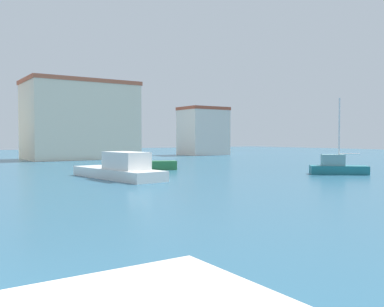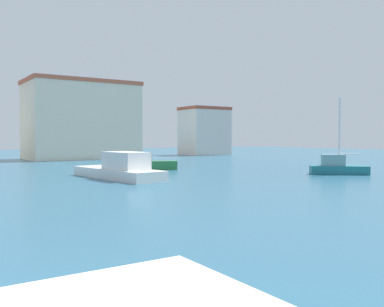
% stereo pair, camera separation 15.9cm
% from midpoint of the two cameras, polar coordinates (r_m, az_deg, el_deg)
% --- Properties ---
extents(water, '(160.00, 160.00, 0.00)m').
position_cam_midpoint_polar(water, '(29.95, -3.59, -3.14)').
color(water, '#285670').
rests_on(water, ground).
extents(sailboat_teal_outer_mooring, '(4.00, 3.68, 5.71)m').
position_cam_midpoint_polar(sailboat_teal_outer_mooring, '(33.79, 18.69, -1.71)').
color(sailboat_teal_outer_mooring, '#1E707A').
rests_on(sailboat_teal_outer_mooring, water).
extents(motorboat_green_distant_east, '(4.69, 2.87, 1.44)m').
position_cam_midpoint_polar(motorboat_green_distant_east, '(36.67, -6.00, -1.37)').
color(motorboat_green_distant_east, '#28703D').
rests_on(motorboat_green_distant_east, water).
extents(motorboat_white_behind_lamppost, '(3.38, 8.63, 1.81)m').
position_cam_midpoint_polar(motorboat_white_behind_lamppost, '(29.00, -9.72, -2.07)').
color(motorboat_white_behind_lamppost, white).
rests_on(motorboat_white_behind_lamppost, water).
extents(yacht_club, '(13.89, 8.67, 10.11)m').
position_cam_midpoint_polar(yacht_club, '(58.00, -14.78, 4.32)').
color(yacht_club, beige).
rests_on(yacht_club, ground).
extents(warehouse_block, '(7.03, 5.67, 7.73)m').
position_cam_midpoint_polar(warehouse_block, '(69.51, 1.43, 3.02)').
color(warehouse_block, beige).
rests_on(warehouse_block, ground).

